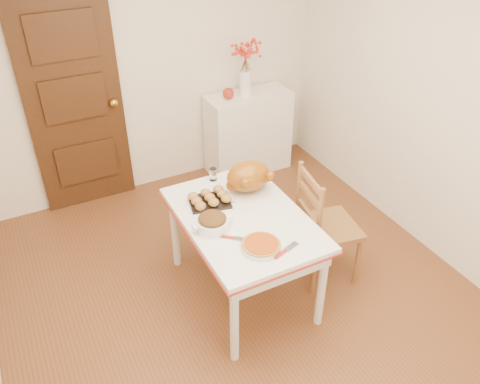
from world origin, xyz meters
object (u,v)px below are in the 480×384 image
chair_oak (329,225)px  turkey_platter (248,178)px  sideboard (248,133)px  kitchen_table (243,255)px  pumpkin_pie (261,245)px

chair_oak → turkey_platter: turkey_platter is taller
sideboard → turkey_platter: size_ratio=2.19×
sideboard → chair_oak: 1.77m
sideboard → kitchen_table: bearing=-119.2°
turkey_platter → sideboard: bearing=46.8°
chair_oak → pumpkin_pie: size_ratio=3.74×
sideboard → pumpkin_pie: bearing=-115.9°
turkey_platter → pumpkin_pie: size_ratio=1.50×
chair_oak → turkey_platter: size_ratio=2.49×
sideboard → turkey_platter: (-0.74, -1.38, 0.43)m
pumpkin_pie → turkey_platter: bearing=69.2°
sideboard → kitchen_table: sideboard is taller
pumpkin_pie → chair_oak: bearing=18.4°
kitchen_table → chair_oak: bearing=-9.2°
turkey_platter → pumpkin_pie: 0.67m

